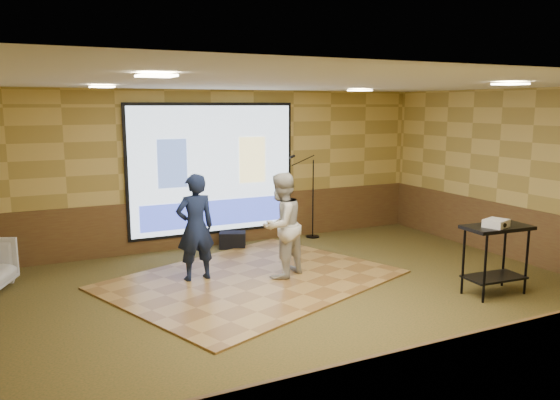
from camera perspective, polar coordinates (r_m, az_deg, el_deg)
name	(u,v)px	position (r m, az deg, el deg)	size (l,w,h in m)	color
ground	(296,301)	(7.78, 1.66, -10.53)	(9.00, 9.00, 0.00)	#2F3719
room_shell	(297,152)	(7.31, 1.74, 5.04)	(9.04, 7.04, 3.02)	tan
wainscot_back	(214,221)	(10.73, -6.95, -2.21)	(9.00, 0.04, 0.95)	#502E1A
wainscot_front	(492,381)	(5.03, 21.23, -17.25)	(9.00, 0.04, 0.95)	#502E1A
wainscot_right	(524,235)	(10.41, 24.15, -3.40)	(0.04, 7.00, 0.95)	#502E1A
projector_screen	(213,171)	(10.53, -6.98, 3.07)	(3.32, 0.06, 2.52)	black
downlight_nw	(102,87)	(8.35, -18.10, 11.18)	(0.32, 0.32, 0.02)	#FDE9BE
downlight_ne	(360,90)	(9.97, 8.33, 11.27)	(0.32, 0.32, 0.02)	#FDE9BE
downlight_sw	(156,76)	(5.10, -12.82, 12.55)	(0.32, 0.32, 0.02)	#FDE9BE
downlight_se	(510,84)	(7.47, 22.93, 11.11)	(0.32, 0.32, 0.02)	#FDE9BE
dance_floor	(253,279)	(8.65, -2.89, -8.29)	(4.16, 3.17, 0.03)	olive
player_left	(195,227)	(8.49, -8.84, -2.83)	(0.61, 0.40, 1.66)	#131D3C
player_right	(281,225)	(8.54, 0.12, -2.66)	(0.80, 0.63, 1.65)	beige
av_table	(496,246)	(8.44, 21.64, -4.46)	(0.97, 0.51, 1.02)	black
projector	(496,223)	(8.27, 21.65, -2.27)	(0.33, 0.27, 0.11)	silver
mic_stand	(310,214)	(11.27, 3.20, -1.48)	(0.68, 0.28, 1.74)	black
duffel_bag	(233,240)	(10.55, -4.98, -4.19)	(0.49, 0.33, 0.31)	black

